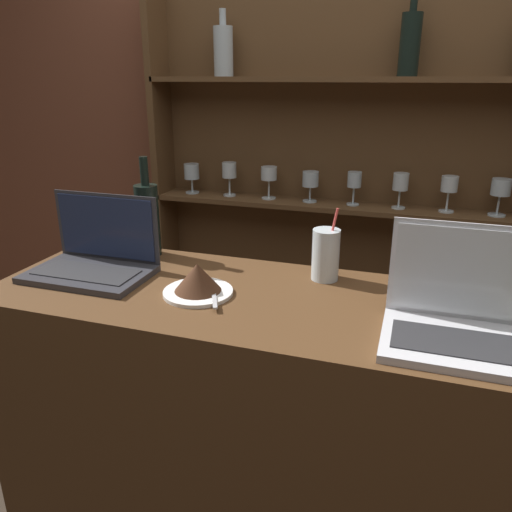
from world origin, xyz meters
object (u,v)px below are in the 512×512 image
object	(u,v)px
cake_plate	(198,281)
laptop_near	(95,257)
wine_bottle_dark	(148,218)
laptop_far	(454,316)
water_glass	(324,254)

from	to	relation	value
cake_plate	laptop_near	bearing A→B (deg)	172.24
cake_plate	wine_bottle_dark	world-z (taller)	wine_bottle_dark
laptop_near	laptop_far	xyz separation A→B (m)	(0.96, -0.09, 0.01)
water_glass	wine_bottle_dark	size ratio (longest dim) A/B	0.67
wine_bottle_dark	cake_plate	bearing A→B (deg)	-40.74
laptop_near	wine_bottle_dark	distance (m)	0.21
laptop_near	cake_plate	size ratio (longest dim) A/B	1.83
cake_plate	water_glass	world-z (taller)	water_glass
cake_plate	water_glass	distance (m)	0.36
laptop_far	water_glass	world-z (taller)	laptop_far
laptop_near	water_glass	distance (m)	0.65
wine_bottle_dark	laptop_near	bearing A→B (deg)	-109.79
laptop_near	wine_bottle_dark	bearing A→B (deg)	70.21
cake_plate	wine_bottle_dark	size ratio (longest dim) A/B	0.59
laptop_far	cake_plate	world-z (taller)	laptop_far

